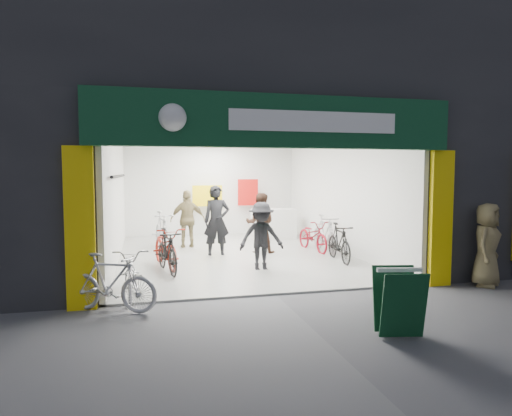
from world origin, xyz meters
name	(u,v)px	position (x,y,z in m)	size (l,w,h in m)	color
ground	(277,295)	(0.00, 0.00, 0.00)	(60.00, 60.00, 0.00)	#56565B
building	(258,96)	(0.91, 4.99, 4.31)	(17.00, 10.27, 8.00)	#232326
bike_left_front	(132,271)	(-2.50, 0.60, 0.44)	(0.59, 1.69, 0.89)	#B3B2B7
bike_left_midfront	(167,251)	(-1.80, 2.26, 0.48)	(0.45, 1.61, 0.96)	black
bike_left_midback	(166,247)	(-1.80, 2.86, 0.48)	(0.63, 1.81, 0.95)	maroon
bike_left_back	(162,232)	(-1.80, 5.12, 0.55)	(0.52, 1.84, 1.11)	#A7A7AB
bike_right_front	(339,243)	(2.32, 2.52, 0.47)	(0.45, 1.58, 0.95)	black
bike_right_mid	(313,236)	(2.24, 4.08, 0.44)	(0.58, 1.67, 0.88)	maroon
bike_right_back	(325,234)	(2.50, 3.85, 0.52)	(0.49, 1.72, 1.04)	#A8A9AD
parked_bike	(110,283)	(-2.80, -0.30, 0.47)	(0.44, 1.55, 0.93)	#BCBCC1
customer_a	(217,221)	(-0.45, 4.00, 0.92)	(0.67, 0.44, 1.85)	black
customer_b	(260,223)	(0.75, 4.13, 0.82)	(0.79, 0.62, 1.63)	#372219
customer_c	(261,237)	(0.24, 2.01, 0.77)	(0.99, 0.57, 1.53)	black
customer_d	(188,220)	(-1.07, 5.38, 0.84)	(0.98, 0.41, 1.68)	olive
pedestrian_near	(487,245)	(4.10, -0.30, 0.80)	(0.78, 0.51, 1.60)	olive
sandwich_board	(399,300)	(1.00, -2.33, 0.49)	(0.69, 0.70, 0.90)	#0E391E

